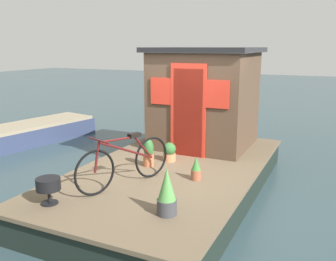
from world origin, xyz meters
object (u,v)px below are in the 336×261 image
object	(u,v)px
potted_plant_sage	(149,153)
potted_plant_thyme	(196,169)
potted_plant_basil	(169,152)
charcoal_grill	(48,185)
potted_plant_fern	(167,193)
houseboat_cabin	(205,97)
bicycle	(125,162)
dinghy_boat	(37,132)

from	to	relation	value
potted_plant_sage	potted_plant_thyme	world-z (taller)	potted_plant_sage
potted_plant_basil	charcoal_grill	distance (m)	2.55
potted_plant_sage	potted_plant_basil	world-z (taller)	potted_plant_sage
potted_plant_thyme	charcoal_grill	world-z (taller)	potted_plant_thyme
potted_plant_fern	potted_plant_thyme	xyz separation A→B (m)	(1.34, 0.12, -0.12)
houseboat_cabin	bicycle	distance (m)	2.90
bicycle	charcoal_grill	distance (m)	1.19
bicycle	potted_plant_basil	world-z (taller)	bicycle
potted_plant_thyme	charcoal_grill	size ratio (longest dim) A/B	1.02
potted_plant_basil	potted_plant_sage	bearing A→B (deg)	153.54
potted_plant_sage	dinghy_boat	xyz separation A→B (m)	(1.93, 4.62, -0.47)
bicycle	potted_plant_fern	xyz separation A→B (m)	(-0.64, -1.01, -0.08)
houseboat_cabin	potted_plant_fern	distance (m)	3.61
potted_plant_thyme	potted_plant_basil	xyz separation A→B (m)	(0.72, 0.81, -0.01)
dinghy_boat	charcoal_grill	bearing A→B (deg)	-133.57
houseboat_cabin	potted_plant_thyme	distance (m)	2.36
potted_plant_sage	charcoal_grill	xyz separation A→B (m)	(-2.03, 0.45, 0.04)
potted_plant_basil	houseboat_cabin	bearing A→B (deg)	-7.76
potted_plant_basil	potted_plant_thyme	bearing A→B (deg)	-131.63
potted_plant_thyme	potted_plant_basil	size ratio (longest dim) A/B	1.07
houseboat_cabin	potted_plant_sage	bearing A→B (deg)	167.51
potted_plant_sage	dinghy_boat	world-z (taller)	potted_plant_sage
dinghy_boat	potted_plant_fern	bearing A→B (deg)	-121.78
houseboat_cabin	potted_plant_fern	xyz separation A→B (m)	(-3.45, -0.74, -0.76)
potted_plant_sage	charcoal_grill	bearing A→B (deg)	167.43
potted_plant_thyme	potted_plant_fern	bearing A→B (deg)	-175.06
houseboat_cabin	charcoal_grill	xyz separation A→B (m)	(-3.84, 0.85, -0.78)
dinghy_boat	houseboat_cabin	bearing A→B (deg)	-91.40
bicycle	charcoal_grill	xyz separation A→B (m)	(-1.03, 0.58, -0.11)
bicycle	charcoal_grill	size ratio (longest dim) A/B	4.50
bicycle	dinghy_boat	size ratio (longest dim) A/B	0.48
bicycle	potted_plant_fern	bearing A→B (deg)	-122.19
potted_plant_thyme	houseboat_cabin	bearing A→B (deg)	16.57
potted_plant_sage	potted_plant_thyme	bearing A→B (deg)	-106.16
charcoal_grill	houseboat_cabin	bearing A→B (deg)	-12.53
potted_plant_basil	charcoal_grill	xyz separation A→B (m)	(-2.46, 0.67, 0.10)
potted_plant_sage	dinghy_boat	bearing A→B (deg)	67.31
potted_plant_sage	potted_plant_fern	size ratio (longest dim) A/B	0.80
potted_plant_fern	potted_plant_thyme	distance (m)	1.35
bicycle	potted_plant_thyme	xyz separation A→B (m)	(0.70, -0.90, -0.20)
potted_plant_fern	potted_plant_basil	distance (m)	2.27
bicycle	dinghy_boat	xyz separation A→B (m)	(2.93, 4.75, -0.61)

